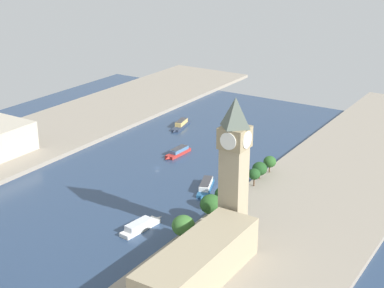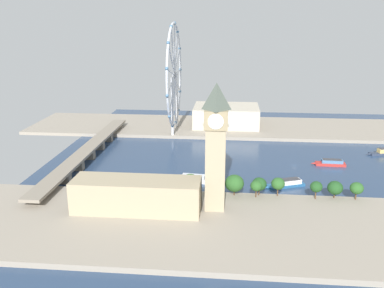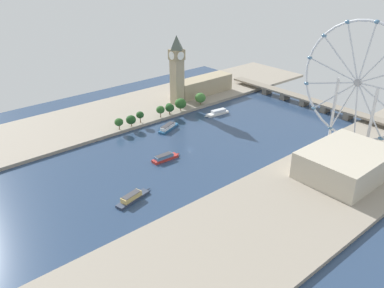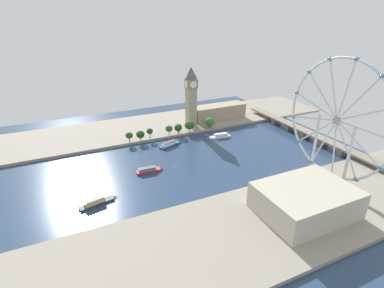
% 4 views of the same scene
% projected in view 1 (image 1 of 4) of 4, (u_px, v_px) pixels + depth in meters
% --- Properties ---
extents(ground_plane, '(392.61, 392.61, 0.00)m').
position_uv_depth(ground_plane, '(157.00, 168.00, 394.03)').
color(ground_plane, navy).
extents(riverbank_left, '(90.00, 520.00, 3.00)m').
position_uv_depth(riverbank_left, '(314.00, 205.00, 337.36)').
color(riverbank_left, gray).
rests_on(riverbank_left, ground_plane).
extents(riverbank_right, '(90.00, 520.00, 3.00)m').
position_uv_depth(riverbank_right, '(40.00, 136.00, 449.65)').
color(riverbank_right, gray).
rests_on(riverbank_right, ground_plane).
extents(clock_tower, '(14.02, 14.02, 74.09)m').
position_uv_depth(clock_tower, '(234.00, 167.00, 287.32)').
color(clock_tower, tan).
rests_on(clock_tower, riverbank_left).
extents(parliament_block, '(22.00, 73.84, 18.94)m').
position_uv_depth(parliament_block, '(198.00, 264.00, 258.17)').
color(parliament_block, tan).
rests_on(parliament_block, riverbank_left).
extents(tree_row_embankment, '(12.46, 112.85, 13.47)m').
position_uv_depth(tree_row_embankment, '(224.00, 195.00, 328.94)').
color(tree_row_embankment, '#513823').
rests_on(tree_row_embankment, riverbank_left).
extents(tour_boat_0, '(7.51, 26.77, 5.01)m').
position_uv_depth(tour_boat_0, '(178.00, 152.00, 416.32)').
color(tour_boat_0, '#B22D28').
rests_on(tour_boat_0, ground_plane).
extents(tour_boat_1, '(9.52, 30.15, 5.15)m').
position_uv_depth(tour_boat_1, '(140.00, 226.00, 312.53)').
color(tour_boat_1, white).
rests_on(tour_boat_1, ground_plane).
extents(tour_boat_2, '(12.04, 31.98, 5.55)m').
position_uv_depth(tour_boat_2, '(181.00, 124.00, 474.47)').
color(tour_boat_2, '#2D384C').
rests_on(tour_boat_2, ground_plane).
extents(tour_boat_3, '(15.90, 30.55, 5.38)m').
position_uv_depth(tour_boat_3, '(206.00, 186.00, 360.68)').
color(tour_boat_3, '#235684').
rests_on(tour_boat_3, ground_plane).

